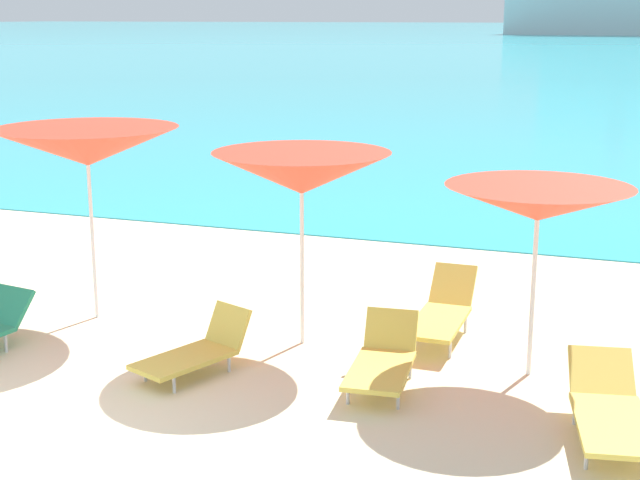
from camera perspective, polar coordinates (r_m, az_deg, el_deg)
ground_plane at (r=17.18m, az=2.26°, el=0.93°), size 50.00×100.00×0.30m
ocean_water at (r=234.38m, az=19.01°, el=12.18°), size 650.00×440.00×0.02m
umbrella_2 at (r=11.36m, az=-14.26°, el=5.63°), size 2.26×2.26×2.37m
umbrella_3 at (r=10.13m, az=-1.15°, el=4.17°), size 2.11×2.11×2.21m
umbrella_4 at (r=9.48m, az=13.39°, el=2.22°), size 1.95×1.95×2.01m
lounge_chair_0 at (r=9.78m, az=-7.64°, el=-6.77°), size 0.97×1.39×0.63m
lounge_chair_3 at (r=9.38m, az=3.92°, el=-7.40°), size 0.70×1.40×0.65m
lounge_chair_4 at (r=8.67m, az=17.53°, el=-9.97°), size 0.91×1.78×0.57m
lounge_chair_7 at (r=10.82m, az=7.61°, el=-4.40°), size 0.55×1.67×0.69m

